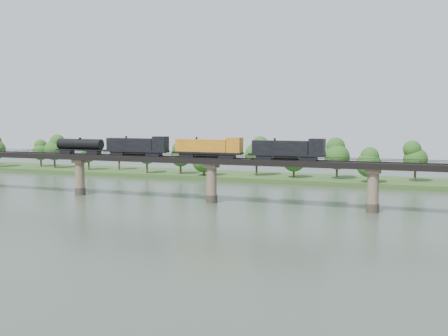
% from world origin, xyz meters
% --- Properties ---
extents(ground, '(400.00, 400.00, 0.00)m').
position_xyz_m(ground, '(0.00, 0.00, 0.00)').
color(ground, '#334032').
rests_on(ground, ground).
extents(far_bank, '(300.00, 24.00, 1.60)m').
position_xyz_m(far_bank, '(0.00, 85.00, 0.80)').
color(far_bank, '#2D4D1F').
rests_on(far_bank, ground).
extents(bridge, '(236.00, 30.00, 11.50)m').
position_xyz_m(bridge, '(0.00, 30.00, 5.46)').
color(bridge, '#473A2D').
rests_on(bridge, ground).
extents(bridge_superstructure, '(220.00, 4.90, 0.75)m').
position_xyz_m(bridge_superstructure, '(0.00, 30.00, 11.79)').
color(bridge_superstructure, black).
rests_on(bridge_superstructure, bridge).
extents(far_treeline, '(289.06, 17.54, 13.60)m').
position_xyz_m(far_treeline, '(-8.21, 80.52, 8.83)').
color(far_treeline, '#382619').
rests_on(far_treeline, far_bank).
extents(freight_train, '(76.02, 2.96, 5.23)m').
position_xyz_m(freight_train, '(-7.91, 30.00, 14.00)').
color(freight_train, black).
rests_on(freight_train, bridge).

